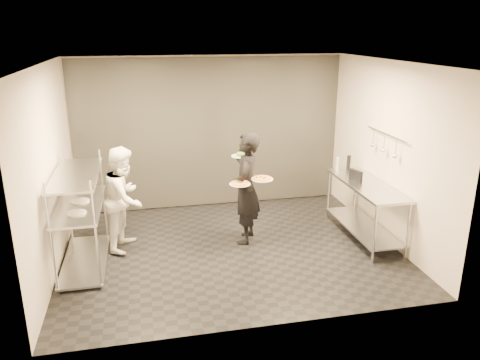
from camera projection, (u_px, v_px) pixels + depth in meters
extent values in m
cube|color=black|center=(231.00, 249.00, 7.21)|extent=(5.00, 4.00, 0.00)
cube|color=silver|center=(230.00, 63.00, 6.34)|extent=(5.00, 4.00, 0.00)
cube|color=beige|center=(210.00, 133.00, 8.64)|extent=(5.00, 0.00, 2.80)
cube|color=beige|center=(267.00, 213.00, 4.92)|extent=(5.00, 0.00, 2.80)
cube|color=beige|center=(48.00, 173.00, 6.28)|extent=(0.00, 4.00, 2.80)
cube|color=beige|center=(388.00, 153.00, 7.28)|extent=(0.00, 4.00, 2.80)
cube|color=white|center=(210.00, 133.00, 8.61)|extent=(4.90, 0.04, 2.74)
cylinder|color=silver|center=(51.00, 240.00, 5.78)|extent=(0.04, 0.04, 1.50)
cylinder|color=silver|center=(68.00, 198.00, 7.22)|extent=(0.04, 0.04, 1.50)
cylinder|color=silver|center=(96.00, 236.00, 5.89)|extent=(0.04, 0.04, 1.50)
cylinder|color=silver|center=(104.00, 196.00, 7.32)|extent=(0.04, 0.04, 1.50)
cube|color=#A7ACB1|center=(86.00, 260.00, 6.77)|extent=(0.60, 1.60, 0.03)
cube|color=#A7ACB1|center=(79.00, 205.00, 6.51)|extent=(0.60, 1.60, 0.03)
cube|color=#A7ACB1|center=(76.00, 174.00, 6.37)|extent=(0.60, 1.60, 0.03)
cylinder|color=silver|center=(76.00, 213.00, 6.17)|extent=(0.26, 0.26, 0.01)
cylinder|color=silver|center=(80.00, 201.00, 6.59)|extent=(0.26, 0.26, 0.01)
cylinder|color=silver|center=(375.00, 234.00, 6.66)|extent=(0.04, 0.04, 0.90)
cylinder|color=silver|center=(328.00, 194.00, 8.25)|extent=(0.04, 0.04, 0.90)
cylinder|color=silver|center=(408.00, 231.00, 6.76)|extent=(0.04, 0.04, 0.90)
cylinder|color=silver|center=(356.00, 192.00, 8.36)|extent=(0.04, 0.04, 0.90)
cube|color=#A7ACB1|center=(363.00, 226.00, 7.59)|extent=(0.57, 1.71, 0.03)
cube|color=#A7ACB1|center=(366.00, 185.00, 7.37)|extent=(0.60, 1.80, 0.04)
cylinder|color=silver|center=(386.00, 134.00, 7.17)|extent=(0.02, 1.20, 0.02)
cylinder|color=silver|center=(396.00, 148.00, 6.88)|extent=(0.01, 0.01, 0.22)
sphere|color=silver|center=(395.00, 156.00, 6.92)|extent=(0.07, 0.07, 0.07)
cylinder|color=silver|center=(384.00, 142.00, 7.21)|extent=(0.01, 0.01, 0.22)
sphere|color=silver|center=(384.00, 151.00, 7.25)|extent=(0.07, 0.07, 0.07)
cylinder|color=silver|center=(374.00, 137.00, 7.53)|extent=(0.01, 0.01, 0.22)
sphere|color=silver|center=(373.00, 145.00, 7.57)|extent=(0.07, 0.07, 0.07)
imported|color=black|center=(246.00, 188.00, 7.25)|extent=(0.64, 0.75, 1.76)
imported|color=white|center=(125.00, 198.00, 7.07)|extent=(0.81, 0.92, 1.60)
cylinder|color=silver|center=(240.00, 184.00, 6.94)|extent=(0.31, 0.31, 0.01)
cylinder|color=#B98C43|center=(240.00, 183.00, 6.94)|extent=(0.27, 0.27, 0.02)
cylinder|color=#B73018|center=(240.00, 183.00, 6.93)|extent=(0.24, 0.24, 0.01)
sphere|color=#216016|center=(240.00, 182.00, 6.93)|extent=(0.04, 0.04, 0.04)
cylinder|color=silver|center=(262.00, 179.00, 7.05)|extent=(0.33, 0.33, 0.01)
cylinder|color=#B98C43|center=(262.00, 178.00, 7.04)|extent=(0.29, 0.29, 0.02)
cylinder|color=#B73018|center=(262.00, 178.00, 7.04)|extent=(0.25, 0.25, 0.01)
sphere|color=#216016|center=(262.00, 177.00, 7.04)|extent=(0.04, 0.04, 0.04)
cylinder|color=silver|center=(240.00, 156.00, 7.35)|extent=(0.27, 0.27, 0.01)
ellipsoid|color=#2F6719|center=(240.00, 154.00, 7.34)|extent=(0.13, 0.13, 0.07)
cube|color=black|center=(356.00, 176.00, 7.44)|extent=(0.12, 0.26, 0.18)
cylinder|color=gray|center=(337.00, 163.00, 8.04)|extent=(0.06, 0.06, 0.22)
cylinder|color=gray|center=(349.00, 163.00, 8.09)|extent=(0.06, 0.06, 0.20)
cylinder|color=black|center=(349.00, 162.00, 8.08)|extent=(0.07, 0.07, 0.24)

